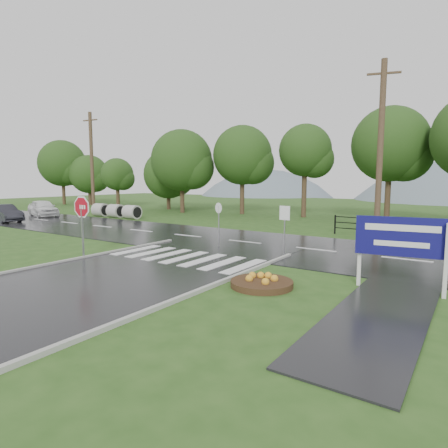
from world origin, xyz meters
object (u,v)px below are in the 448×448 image
Objects in this scene: culvert_pipes at (116,211)px; car_white at (43,216)px; stop_sign at (82,213)px; estate_billboard at (401,241)px; car_dark at (5,222)px.

car_white is at bearing -153.90° from culvert_pipes.
stop_sign is 1.11× the size of estate_billboard.
stop_sign is at bearing -44.02° from culvert_pipes.
culvert_pipes is 8.75m from car_dark.
culvert_pipes is 1.20× the size of car_white.
culvert_pipes is 1.91× the size of stop_sign.
car_dark is at bearing 174.98° from estate_billboard.
culvert_pipes is at bearing -48.80° from car_white.
estate_billboard reaches higher than car_dark.
estate_billboard is 0.61× the size of car_dark.
culvert_pipes reaches higher than car_white.
car_dark is (1.71, -4.26, 0.00)m from car_white.
estate_billboard is 29.84m from car_dark.
stop_sign is at bearing -101.66° from car_dark.
car_white is at bearing 167.66° from estate_billboard.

